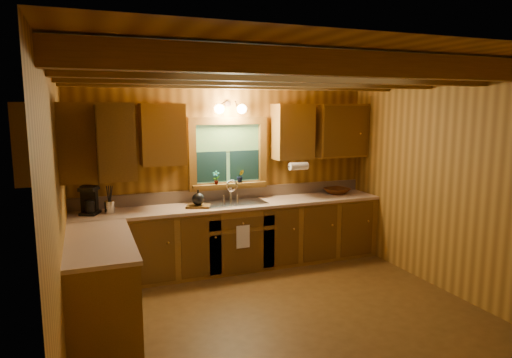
{
  "coord_description": "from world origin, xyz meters",
  "views": [
    {
      "loc": [
        -1.88,
        -4.05,
        2.18
      ],
      "look_at": [
        0.0,
        0.8,
        1.35
      ],
      "focal_mm": 31.54,
      "sensor_mm": 36.0,
      "label": 1
    }
  ],
  "objects": [
    {
      "name": "room",
      "position": [
        0.0,
        0.0,
        1.3
      ],
      "size": [
        4.2,
        4.2,
        4.2
      ],
      "color": "#513413",
      "rests_on": "ground"
    },
    {
      "name": "potted_plant_right",
      "position": [
        0.16,
        1.81,
        1.23
      ],
      "size": [
        0.11,
        0.09,
        0.18
      ],
      "primitive_type": "imported",
      "rotation": [
        0.0,
        0.0,
        -0.11
      ],
      "color": "#563612",
      "rests_on": "window_sill"
    },
    {
      "name": "coffee_maker",
      "position": [
        -1.84,
        1.66,
        1.07
      ],
      "size": [
        0.19,
        0.24,
        0.34
      ],
      "rotation": [
        0.0,
        0.0,
        -0.41
      ],
      "color": "black",
      "rests_on": "countertop"
    },
    {
      "name": "paper_towel_roll",
      "position": [
        0.92,
        1.53,
        1.37
      ],
      "size": [
        0.27,
        0.11,
        0.11
      ],
      "primitive_type": "cylinder",
      "rotation": [
        0.0,
        1.57,
        0.0
      ],
      "color": "white",
      "rests_on": "upper_cabinets"
    },
    {
      "name": "sink",
      "position": [
        0.0,
        1.6,
        0.86
      ],
      "size": [
        0.82,
        0.48,
        0.43
      ],
      "color": "silver",
      "rests_on": "countertop"
    },
    {
      "name": "window",
      "position": [
        0.0,
        1.87,
        1.53
      ],
      "size": [
        1.12,
        0.08,
        1.0
      ],
      "color": "brown",
      "rests_on": "room"
    },
    {
      "name": "potted_plant_left",
      "position": [
        -0.2,
        1.79,
        1.23
      ],
      "size": [
        0.11,
        0.1,
        0.19
      ],
      "primitive_type": "imported",
      "rotation": [
        0.0,
        0.0,
        -0.35
      ],
      "color": "#563612",
      "rests_on": "window_sill"
    },
    {
      "name": "backsplash",
      "position": [
        0.0,
        1.89,
        0.98
      ],
      "size": [
        4.2,
        0.02,
        0.16
      ],
      "primitive_type": "cube",
      "color": "tan",
      "rests_on": "room"
    },
    {
      "name": "teakettle",
      "position": [
        -0.52,
        1.53,
        1.01
      ],
      "size": [
        0.16,
        0.16,
        0.2
      ],
      "rotation": [
        0.0,
        0.0,
        0.39
      ],
      "color": "black",
      "rests_on": "cutting_board"
    },
    {
      "name": "base_cabinets",
      "position": [
        -0.49,
        1.28,
        0.43
      ],
      "size": [
        4.2,
        2.22,
        0.86
      ],
      "color": "brown",
      "rests_on": "ground"
    },
    {
      "name": "window_sill",
      "position": [
        0.0,
        1.82,
        1.12
      ],
      "size": [
        1.06,
        0.14,
        0.04
      ],
      "primitive_type": "cube",
      "color": "brown",
      "rests_on": "room"
    },
    {
      "name": "countertop",
      "position": [
        -0.48,
        1.29,
        0.88
      ],
      "size": [
        4.2,
        2.24,
        0.04
      ],
      "color": "tan",
      "rests_on": "base_cabinets"
    },
    {
      "name": "dishwasher_panel",
      "position": [
        -1.47,
        0.68,
        0.43
      ],
      "size": [
        0.02,
        0.6,
        0.8
      ],
      "primitive_type": "cube",
      "color": "white",
      "rests_on": "base_cabinets"
    },
    {
      "name": "wicker_basket",
      "position": [
        1.64,
        1.67,
        0.94
      ],
      "size": [
        0.42,
        0.42,
        0.09
      ],
      "primitive_type": "imported",
      "rotation": [
        0.0,
        0.0,
        0.22
      ],
      "color": "#48230C",
      "rests_on": "countertop"
    },
    {
      "name": "dish_towel",
      "position": [
        0.0,
        1.26,
        0.52
      ],
      "size": [
        0.18,
        0.01,
        0.3
      ],
      "primitive_type": "cube",
      "color": "white",
      "rests_on": "base_cabinets"
    },
    {
      "name": "cutting_board",
      "position": [
        -0.52,
        1.53,
        0.91
      ],
      "size": [
        0.36,
        0.31,
        0.03
      ],
      "primitive_type": "cube",
      "rotation": [
        0.0,
        0.0,
        -0.38
      ],
      "color": "#563612",
      "rests_on": "countertop"
    },
    {
      "name": "wall_sconce",
      "position": [
        0.0,
        1.75,
        2.16
      ],
      "size": [
        0.45,
        0.21,
        0.17
      ],
      "color": "black",
      "rests_on": "room"
    },
    {
      "name": "utensil_crock",
      "position": [
        -1.61,
        1.6,
        0.98
      ],
      "size": [
        0.12,
        0.12,
        0.34
      ],
      "rotation": [
        0.0,
        0.0,
        0.31
      ],
      "color": "silver",
      "rests_on": "countertop"
    },
    {
      "name": "upper_cabinets",
      "position": [
        -0.56,
        1.42,
        1.84
      ],
      "size": [
        4.19,
        1.77,
        0.78
      ],
      "color": "brown",
      "rests_on": "room"
    },
    {
      "name": "ceiling_beams",
      "position": [
        0.0,
        0.0,
        2.49
      ],
      "size": [
        4.2,
        2.54,
        0.18
      ],
      "color": "brown",
      "rests_on": "room"
    }
  ]
}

